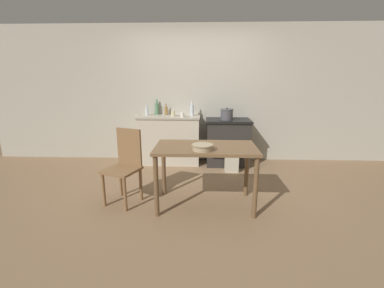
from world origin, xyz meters
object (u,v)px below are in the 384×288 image
at_px(chair, 125,164).
at_px(flour_sack, 232,162).
at_px(bottle_mid_left, 157,109).
at_px(cup_center, 173,114).
at_px(stove, 227,142).
at_px(cup_center_right, 182,115).
at_px(work_table, 206,155).
at_px(bottle_center_left, 192,110).
at_px(bottle_left, 166,111).
at_px(bottle_far_left, 147,111).
at_px(mixing_bowl_large, 202,147).
at_px(stock_pot, 227,114).

bearing_deg(chair, flour_sack, 58.84).
xyz_separation_m(bottle_mid_left, cup_center, (0.34, -0.26, -0.06)).
distance_m(bottle_mid_left, cup_center, 0.43).
distance_m(stove, cup_center_right, 0.99).
height_order(work_table, bottle_mid_left, bottle_mid_left).
bearing_deg(bottle_center_left, bottle_left, 166.88).
bearing_deg(bottle_far_left, bottle_left, 12.49).
height_order(cup_center, cup_center_right, cup_center).
bearing_deg(mixing_bowl_large, chair, 165.50).
bearing_deg(bottle_far_left, mixing_bowl_large, -61.88).
bearing_deg(bottle_left, mixing_bowl_large, -71.22).
distance_m(work_table, bottle_left, 2.03).
height_order(stove, work_table, stove).
distance_m(work_table, cup_center_right, 1.65).
distance_m(stove, work_table, 1.74).
xyz_separation_m(work_table, bottle_far_left, (-1.09, 1.79, 0.32)).
xyz_separation_m(mixing_bowl_large, cup_center, (-0.53, 1.82, 0.14)).
xyz_separation_m(bottle_left, bottle_center_left, (0.50, -0.12, 0.03)).
bearing_deg(cup_center_right, bottle_far_left, 163.01).
bearing_deg(cup_center_right, mixing_bowl_large, -78.38).
height_order(work_table, chair, chair).
bearing_deg(chair, stock_pot, 68.30).
relative_size(mixing_bowl_large, bottle_mid_left, 0.85).
xyz_separation_m(work_table, stock_pot, (0.40, 1.62, 0.28)).
bearing_deg(stove, work_table, -104.57).
relative_size(stove, bottle_mid_left, 2.91).
bearing_deg(mixing_bowl_large, flour_sack, 70.09).
bearing_deg(flour_sack, bottle_mid_left, 154.72).
height_order(stock_pot, mixing_bowl_large, stock_pot).
bearing_deg(bottle_mid_left, flour_sack, -25.28).
height_order(bottle_far_left, cup_center_right, bottle_far_left).
bearing_deg(work_table, stock_pot, 76.16).
height_order(mixing_bowl_large, bottle_center_left, bottle_center_left).
relative_size(flour_sack, cup_center, 3.16).
distance_m(bottle_left, cup_center, 0.28).
relative_size(bottle_mid_left, cup_center_right, 3.36).
distance_m(work_table, stock_pot, 1.69).
relative_size(stock_pot, cup_center_right, 2.68).
bearing_deg(bottle_mid_left, bottle_far_left, -147.56).
relative_size(mixing_bowl_large, cup_center, 2.41).
bearing_deg(stock_pot, bottle_left, 167.80).
xyz_separation_m(stove, work_table, (-0.43, -1.67, 0.24)).
xyz_separation_m(flour_sack, stock_pot, (-0.07, 0.38, 0.79)).
height_order(stove, flour_sack, stove).
distance_m(stove, chair, 2.16).
height_order(chair, cup_center, cup_center).
bearing_deg(chair, bottle_mid_left, 107.47).
bearing_deg(work_table, cup_center_right, 104.20).
relative_size(stove, bottle_far_left, 4.14).
bearing_deg(mixing_bowl_large, bottle_left, 108.78).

